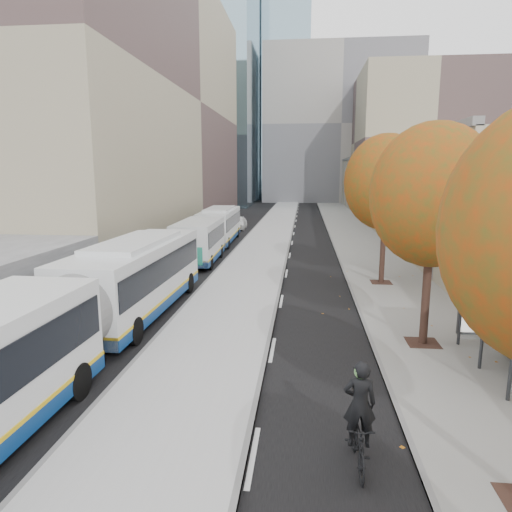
# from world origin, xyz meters

# --- Properties ---
(bus_platform) EXTENTS (4.25, 150.00, 0.15)m
(bus_platform) POSITION_xyz_m (-3.88, 35.00, 0.07)
(bus_platform) COLOR #AFAFAF
(bus_platform) RESTS_ON ground
(sidewalk) EXTENTS (4.75, 150.00, 0.08)m
(sidewalk) POSITION_xyz_m (4.12, 35.00, 0.04)
(sidewalk) COLOR gray
(sidewalk) RESTS_ON ground
(building_tan) EXTENTS (18.00, 92.00, 8.00)m
(building_tan) POSITION_xyz_m (15.50, 64.00, 4.00)
(building_tan) COLOR gray
(building_tan) RESTS_ON ground
(building_midrise) EXTENTS (24.00, 46.00, 25.00)m
(building_midrise) POSITION_xyz_m (-22.50, 41.00, 12.50)
(building_midrise) COLOR gray
(building_midrise) RESTS_ON ground
(glass_tower_near) EXTENTS (20.00, 20.00, 66.00)m
(glass_tower_near) POSITION_xyz_m (-20.00, 82.00, 33.00)
(glass_tower_near) COLOR #7EA1B2
(glass_tower_near) RESTS_ON ground
(building_far_block) EXTENTS (30.00, 18.00, 30.00)m
(building_far_block) POSITION_xyz_m (6.00, 96.00, 15.00)
(building_far_block) COLOR gray
(building_far_block) RESTS_ON ground
(tree_c) EXTENTS (4.20, 4.20, 7.28)m
(tree_c) POSITION_xyz_m (3.60, 13.00, 5.25)
(tree_c) COLOR black
(tree_c) RESTS_ON sidewalk
(tree_d) EXTENTS (4.40, 4.40, 7.60)m
(tree_d) POSITION_xyz_m (3.60, 22.00, 5.47)
(tree_d) COLOR black
(tree_d) RESTS_ON sidewalk
(bus_near) EXTENTS (3.01, 18.29, 3.04)m
(bus_near) POSITION_xyz_m (-7.73, 11.36, 1.66)
(bus_near) COLOR silver
(bus_near) RESTS_ON ground
(bus_far) EXTENTS (2.95, 16.97, 2.82)m
(bus_far) POSITION_xyz_m (-7.74, 31.74, 1.54)
(bus_far) COLOR silver
(bus_far) RESTS_ON ground
(cyclist) EXTENTS (0.68, 1.83, 2.33)m
(cyclist) POSITION_xyz_m (0.54, 5.90, 0.86)
(cyclist) COLOR black
(cyclist) RESTS_ON ground
(distant_car) EXTENTS (1.72, 4.08, 1.38)m
(distant_car) POSITION_xyz_m (-7.64, 45.05, 0.69)
(distant_car) COLOR white
(distant_car) RESTS_ON ground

